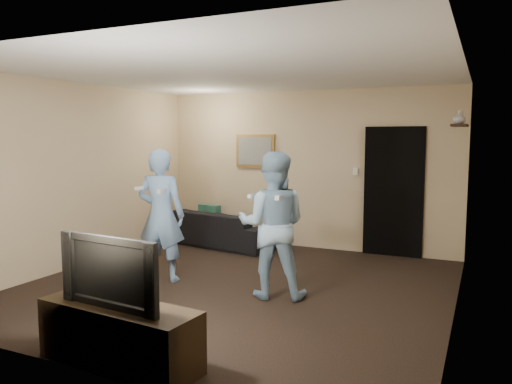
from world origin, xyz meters
The scene contains 19 objects.
ground centered at (0.00, 0.00, 0.00)m, with size 5.00×5.00×0.00m, color black.
ceiling centered at (0.00, 0.00, 2.60)m, with size 5.00×5.00×0.04m, color silver.
wall_back centered at (0.00, 2.50, 1.30)m, with size 5.00×0.04×2.60m, color tan.
wall_front centered at (0.00, -2.50, 1.30)m, with size 5.00×0.04×2.60m, color tan.
wall_left centered at (-2.50, 0.00, 1.30)m, with size 0.04×5.00×2.60m, color tan.
wall_right centered at (2.50, 0.00, 1.30)m, with size 0.04×5.00×2.60m, color tan.
sofa centered at (-1.34, 2.00, 0.29)m, with size 2.02×0.79×0.59m, color black.
throw_pillow centered at (-1.55, 2.00, 0.48)m, with size 0.41×0.13×0.41m, color #194D3E.
painting_frame centered at (-0.90, 2.48, 1.60)m, with size 0.72×0.05×0.57m, color olive.
painting_canvas centered at (-0.90, 2.45, 1.60)m, with size 0.62×0.01×0.47m, color slate.
doorway centered at (1.45, 2.47, 1.00)m, with size 0.90×0.06×2.00m, color black.
light_switch centered at (0.85, 2.48, 1.30)m, with size 0.08×0.02×0.12m, color silver.
wall_shelf centered at (2.39, 1.80, 1.99)m, with size 0.20×0.60×0.03m, color black.
shelf_vase centered at (2.39, 1.63, 2.08)m, with size 0.15×0.15×0.16m, color #B2B2B7.
shelf_figurine centered at (2.39, 1.86, 2.09)m, with size 0.06×0.06×0.18m, color silver.
tv_console centered at (0.12, -2.31, 0.25)m, with size 1.40×0.45×0.50m, color black.
television centered at (0.12, -2.31, 0.79)m, with size 0.99×0.13×0.57m, color black.
wii_player_left centered at (-1.00, -0.16, 0.85)m, with size 0.69×0.55×1.69m.
wii_player_right centered at (0.54, -0.17, 0.84)m, with size 0.96×0.83×1.67m.
Camera 1 is at (2.74, -5.35, 1.83)m, focal length 35.00 mm.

